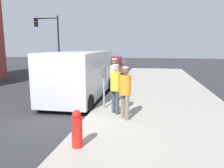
{
  "coord_description": "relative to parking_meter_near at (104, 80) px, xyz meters",
  "views": [
    {
      "loc": [
        3.04,
        -6.57,
        2.37
      ],
      "look_at": [
        1.65,
        0.84,
        1.05
      ],
      "focal_mm": 34.11,
      "sensor_mm": 36.0,
      "label": 1
    }
  ],
  "objects": [
    {
      "name": "pedestrian_in_orange",
      "position": [
        0.92,
        -1.08,
        -0.1
      ],
      "size": [
        0.34,
        0.34,
        1.63
      ],
      "color": "#726656",
      "rests_on": "sidewalk_slab"
    },
    {
      "name": "pedestrian_in_yellow",
      "position": [
        0.53,
        -0.59,
        -0.08
      ],
      "size": [
        0.34,
        0.34,
        1.66
      ],
      "color": "#383D47",
      "rests_on": "sidewalk_slab"
    },
    {
      "name": "parking_meter_far",
      "position": [
        0.0,
        5.92,
        0.0
      ],
      "size": [
        0.14,
        0.18,
        1.52
      ],
      "color": "gray",
      "rests_on": "sidewalk_slab"
    },
    {
      "name": "fire_hydrant",
      "position": [
        0.1,
        -3.16,
        -0.61
      ],
      "size": [
        0.24,
        0.24,
        0.86
      ],
      "color": "red",
      "rests_on": "sidewalk_slab"
    },
    {
      "name": "traffic_light_corner",
      "position": [
        -7.86,
        11.68,
        2.34
      ],
      "size": [
        2.48,
        0.42,
        5.2
      ],
      "color": "black",
      "rests_on": "ground"
    },
    {
      "name": "ground_plane",
      "position": [
        -1.35,
        -0.84,
        -1.18
      ],
      "size": [
        80.0,
        80.0,
        0.0
      ],
      "primitive_type": "plane",
      "color": "#2D2D33"
    },
    {
      "name": "parking_meter_near",
      "position": [
        0.0,
        0.0,
        0.0
      ],
      "size": [
        0.14,
        0.18,
        1.52
      ],
      "color": "gray",
      "rests_on": "sidewalk_slab"
    },
    {
      "name": "pedestrian_in_white",
      "position": [
        0.24,
        0.89,
        -0.01
      ],
      "size": [
        0.34,
        0.35,
        1.77
      ],
      "color": "beige",
      "rests_on": "sidewalk_slab"
    },
    {
      "name": "sidewalk_slab",
      "position": [
        2.15,
        -0.84,
        -1.11
      ],
      "size": [
        5.0,
        32.0,
        0.15
      ],
      "primitive_type": "cube",
      "color": "#9E998E",
      "rests_on": "ground"
    },
    {
      "name": "parked_van",
      "position": [
        -1.5,
        1.79,
        -0.03
      ],
      "size": [
        2.24,
        5.25,
        2.15
      ],
      "color": "#BCBCC1",
      "rests_on": "ground"
    },
    {
      "name": "parked_sedan_ahead",
      "position": [
        -1.5,
        8.97,
        -0.43
      ],
      "size": [
        2.1,
        4.47,
        1.65
      ],
      "color": "maroon",
      "rests_on": "ground"
    }
  ]
}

